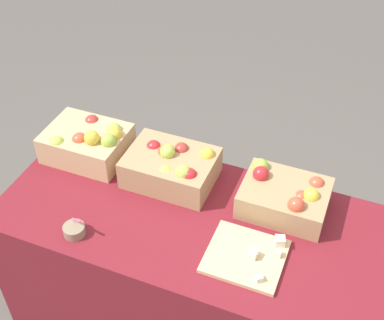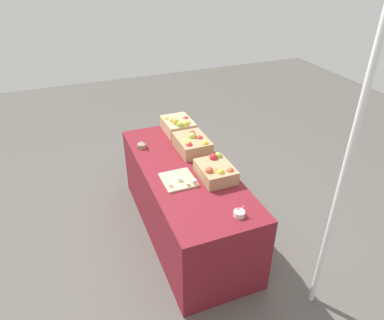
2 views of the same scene
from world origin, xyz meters
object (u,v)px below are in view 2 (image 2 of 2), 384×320
at_px(apple_crate_middle, 192,144).
at_px(apple_crate_right, 216,171).
at_px(cutting_board_front, 179,180).
at_px(tent_pole, 341,186).
at_px(apple_crate_left, 178,125).
at_px(sample_bowl_near, 142,146).
at_px(sample_bowl_mid, 239,213).

bearing_deg(apple_crate_middle, apple_crate_right, 1.62).
xyz_separation_m(cutting_board_front, tent_pole, (0.99, 0.78, 0.39)).
distance_m(apple_crate_left, apple_crate_right, 0.96).
relative_size(sample_bowl_near, sample_bowl_mid, 1.14).
relative_size(apple_crate_left, cutting_board_front, 1.25).
bearing_deg(tent_pole, cutting_board_front, -141.72).
relative_size(apple_crate_right, sample_bowl_mid, 3.93).
height_order(sample_bowl_mid, tent_pole, tent_pole).
bearing_deg(sample_bowl_near, apple_crate_right, 31.53).
bearing_deg(tent_pole, apple_crate_left, -166.04).
height_order(apple_crate_middle, apple_crate_right, apple_crate_middle).
height_order(apple_crate_left, tent_pole, tent_pole).
distance_m(apple_crate_middle, sample_bowl_mid, 1.07).
distance_m(sample_bowl_near, tent_pole, 1.97).
xyz_separation_m(apple_crate_right, cutting_board_front, (-0.06, -0.32, -0.06)).
distance_m(sample_bowl_mid, tent_pole, 0.75).
distance_m(cutting_board_front, tent_pole, 1.32).
bearing_deg(apple_crate_right, tent_pole, 26.50).
xyz_separation_m(apple_crate_middle, cutting_board_front, (0.46, -0.31, -0.07)).
relative_size(apple_crate_left, apple_crate_middle, 0.95).
bearing_deg(tent_pole, apple_crate_middle, -161.78).
relative_size(apple_crate_middle, cutting_board_front, 1.31).
xyz_separation_m(apple_crate_left, apple_crate_middle, (0.44, -0.01, -0.00)).
relative_size(apple_crate_right, cutting_board_front, 1.20).
relative_size(sample_bowl_mid, tent_pole, 0.04).
distance_m(apple_crate_middle, tent_pole, 1.56).
xyz_separation_m(apple_crate_middle, apple_crate_right, (0.52, 0.01, -0.01)).
height_order(cutting_board_front, sample_bowl_near, sample_bowl_near).
distance_m(sample_bowl_near, sample_bowl_mid, 1.37).
bearing_deg(apple_crate_left, tent_pole, 13.96).
bearing_deg(apple_crate_left, cutting_board_front, -19.38).
bearing_deg(apple_crate_left, apple_crate_middle, -1.11).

